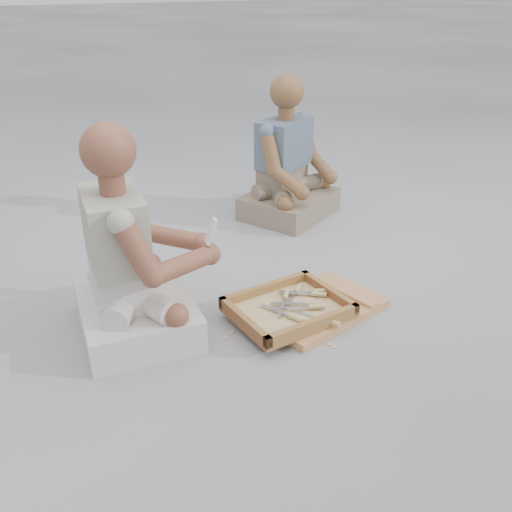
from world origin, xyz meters
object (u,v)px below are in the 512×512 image
craftsman (130,266)px  companion (288,171)px  carved_panel (318,308)px  tool_tray (288,309)px

craftsman → companion: craftsman is taller
carved_panel → tool_tray: size_ratio=1.09×
tool_tray → craftsman: craftsman is taller
carved_panel → tool_tray: 0.16m
carved_panel → companion: companion is taller
carved_panel → tool_tray: bearing=-178.2°
tool_tray → companion: 1.26m
carved_panel → companion: bearing=66.8°
carved_panel → craftsman: craftsman is taller
carved_panel → craftsman: bearing=162.8°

